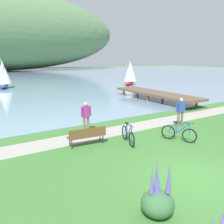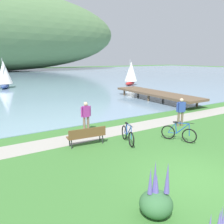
{
  "view_description": "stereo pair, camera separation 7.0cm",
  "coord_description": "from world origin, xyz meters",
  "px_view_note": "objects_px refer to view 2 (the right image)",
  "views": [
    {
      "loc": [
        -6.19,
        -4.56,
        4.02
      ],
      "look_at": [
        0.58,
        6.26,
        1.0
      ],
      "focal_mm": 36.68,
      "sensor_mm": 36.0,
      "label": 1
    },
    {
      "loc": [
        -6.13,
        -4.6,
        4.02
      ],
      "look_at": [
        0.58,
        6.26,
        1.0
      ],
      "focal_mm": 36.68,
      "sensor_mm": 36.0,
      "label": 2
    }
  ],
  "objects_px": {
    "park_bench_near_camera": "(87,135)",
    "bicycle_beside_path": "(128,135)",
    "person_on_the_grass": "(181,110)",
    "sailboat_nearest_to_shore": "(131,73)",
    "bicycle_leaning_near_bench": "(179,133)",
    "person_at_shoreline": "(86,115)",
    "sailboat_toward_hillside": "(4,74)"
  },
  "relations": [
    {
      "from": "park_bench_near_camera",
      "to": "bicycle_beside_path",
      "type": "xyz_separation_m",
      "value": [
        1.83,
        -0.74,
        -0.12
      ]
    },
    {
      "from": "person_on_the_grass",
      "to": "sailboat_nearest_to_shore",
      "type": "relative_size",
      "value": 0.45
    },
    {
      "from": "bicycle_leaning_near_bench",
      "to": "person_on_the_grass",
      "type": "xyz_separation_m",
      "value": [
        2.05,
        1.74,
        0.58
      ]
    },
    {
      "from": "person_at_shoreline",
      "to": "person_on_the_grass",
      "type": "relative_size",
      "value": 1.0
    },
    {
      "from": "park_bench_near_camera",
      "to": "sailboat_nearest_to_shore",
      "type": "height_order",
      "value": "sailboat_nearest_to_shore"
    },
    {
      "from": "person_at_shoreline",
      "to": "sailboat_toward_hillside",
      "type": "bearing_deg",
      "value": 92.97
    },
    {
      "from": "park_bench_near_camera",
      "to": "sailboat_nearest_to_shore",
      "type": "bearing_deg",
      "value": 49.01
    },
    {
      "from": "bicycle_beside_path",
      "to": "person_on_the_grass",
      "type": "bearing_deg",
      "value": 8.28
    },
    {
      "from": "bicycle_leaning_near_bench",
      "to": "sailboat_nearest_to_shore",
      "type": "height_order",
      "value": "sailboat_nearest_to_shore"
    },
    {
      "from": "bicycle_leaning_near_bench",
      "to": "person_at_shoreline",
      "type": "xyz_separation_m",
      "value": [
        -3.28,
        3.67,
        0.58
      ]
    },
    {
      "from": "bicycle_beside_path",
      "to": "person_at_shoreline",
      "type": "distance_m",
      "value": 2.8
    },
    {
      "from": "person_on_the_grass",
      "to": "sailboat_toward_hillside",
      "type": "relative_size",
      "value": 0.43
    },
    {
      "from": "person_at_shoreline",
      "to": "person_on_the_grass",
      "type": "height_order",
      "value": "same"
    },
    {
      "from": "bicycle_leaning_near_bench",
      "to": "person_on_the_grass",
      "type": "relative_size",
      "value": 0.95
    },
    {
      "from": "park_bench_near_camera",
      "to": "person_on_the_grass",
      "type": "relative_size",
      "value": 1.08
    },
    {
      "from": "park_bench_near_camera",
      "to": "bicycle_beside_path",
      "type": "relative_size",
      "value": 1.07
    },
    {
      "from": "person_on_the_grass",
      "to": "sailboat_nearest_to_shore",
      "type": "xyz_separation_m",
      "value": [
        10.27,
        19.02,
        0.85
      ]
    },
    {
      "from": "park_bench_near_camera",
      "to": "bicycle_leaning_near_bench",
      "type": "distance_m",
      "value": 4.52
    },
    {
      "from": "sailboat_toward_hillside",
      "to": "bicycle_beside_path",
      "type": "bearing_deg",
      "value": -85.12
    },
    {
      "from": "bicycle_beside_path",
      "to": "sailboat_toward_hillside",
      "type": "height_order",
      "value": "sailboat_toward_hillside"
    },
    {
      "from": "person_on_the_grass",
      "to": "sailboat_toward_hillside",
      "type": "height_order",
      "value": "sailboat_toward_hillside"
    },
    {
      "from": "bicycle_leaning_near_bench",
      "to": "person_at_shoreline",
      "type": "height_order",
      "value": "person_at_shoreline"
    },
    {
      "from": "park_bench_near_camera",
      "to": "bicycle_beside_path",
      "type": "bearing_deg",
      "value": -22.0
    },
    {
      "from": "bicycle_beside_path",
      "to": "person_on_the_grass",
      "type": "xyz_separation_m",
      "value": [
        4.34,
        0.63,
        0.58
      ]
    },
    {
      "from": "bicycle_leaning_near_bench",
      "to": "bicycle_beside_path",
      "type": "distance_m",
      "value": 2.55
    },
    {
      "from": "person_at_shoreline",
      "to": "sailboat_nearest_to_shore",
      "type": "height_order",
      "value": "sailboat_nearest_to_shore"
    },
    {
      "from": "bicycle_leaning_near_bench",
      "to": "bicycle_beside_path",
      "type": "relative_size",
      "value": 0.94
    },
    {
      "from": "bicycle_leaning_near_bench",
      "to": "sailboat_toward_hillside",
      "type": "relative_size",
      "value": 0.41
    },
    {
      "from": "park_bench_near_camera",
      "to": "person_at_shoreline",
      "type": "xyz_separation_m",
      "value": [
        0.84,
        1.82,
        0.46
      ]
    },
    {
      "from": "park_bench_near_camera",
      "to": "person_on_the_grass",
      "type": "height_order",
      "value": "person_on_the_grass"
    },
    {
      "from": "sailboat_nearest_to_shore",
      "to": "person_on_the_grass",
      "type": "bearing_deg",
      "value": -118.38
    },
    {
      "from": "sailboat_toward_hillside",
      "to": "park_bench_near_camera",
      "type": "bearing_deg",
      "value": -89.19
    }
  ]
}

